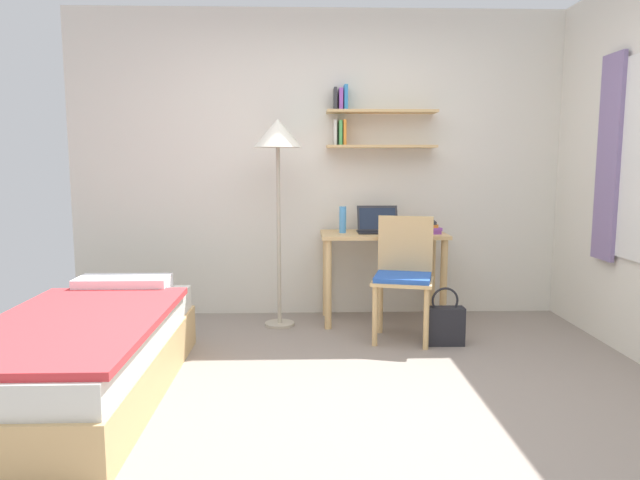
{
  "coord_description": "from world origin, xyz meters",
  "views": [
    {
      "loc": [
        -0.22,
        -2.98,
        1.32
      ],
      "look_at": [
        -0.12,
        0.51,
        0.85
      ],
      "focal_mm": 32.34,
      "sensor_mm": 36.0,
      "label": 1
    }
  ],
  "objects_px": {
    "bed": "(84,355)",
    "handbag": "(444,324)",
    "water_bottle": "(343,220)",
    "book_stack": "(427,227)",
    "desk_chair": "(404,272)",
    "laptop": "(378,226)",
    "desk": "(383,251)",
    "standing_lamp": "(278,145)"
  },
  "relations": [
    {
      "from": "bed",
      "to": "handbag",
      "type": "bearing_deg",
      "value": 20.78
    },
    {
      "from": "water_bottle",
      "to": "book_stack",
      "type": "height_order",
      "value": "water_bottle"
    },
    {
      "from": "bed",
      "to": "desk_chair",
      "type": "bearing_deg",
      "value": 27.23
    },
    {
      "from": "bed",
      "to": "desk_chair",
      "type": "height_order",
      "value": "desk_chair"
    },
    {
      "from": "water_bottle",
      "to": "laptop",
      "type": "bearing_deg",
      "value": 5.91
    },
    {
      "from": "desk",
      "to": "book_stack",
      "type": "distance_m",
      "value": 0.41
    },
    {
      "from": "bed",
      "to": "water_bottle",
      "type": "bearing_deg",
      "value": 43.83
    },
    {
      "from": "standing_lamp",
      "to": "laptop",
      "type": "xyz_separation_m",
      "value": [
        0.82,
        0.13,
        -0.65
      ]
    },
    {
      "from": "desk",
      "to": "standing_lamp",
      "type": "xyz_separation_m",
      "value": [
        -0.85,
        -0.1,
        0.86
      ]
    },
    {
      "from": "bed",
      "to": "water_bottle",
      "type": "relative_size",
      "value": 8.98
    },
    {
      "from": "desk",
      "to": "standing_lamp",
      "type": "height_order",
      "value": "standing_lamp"
    },
    {
      "from": "desk",
      "to": "handbag",
      "type": "relative_size",
      "value": 2.38
    },
    {
      "from": "desk_chair",
      "to": "handbag",
      "type": "bearing_deg",
      "value": -30.86
    },
    {
      "from": "handbag",
      "to": "water_bottle",
      "type": "bearing_deg",
      "value": 137.39
    },
    {
      "from": "laptop",
      "to": "desk_chair",
      "type": "bearing_deg",
      "value": -75.76
    },
    {
      "from": "book_stack",
      "to": "water_bottle",
      "type": "bearing_deg",
      "value": 178.24
    },
    {
      "from": "bed",
      "to": "book_stack",
      "type": "xyz_separation_m",
      "value": [
        2.26,
        1.48,
        0.56
      ]
    },
    {
      "from": "desk_chair",
      "to": "book_stack",
      "type": "distance_m",
      "value": 0.6
    },
    {
      "from": "desk_chair",
      "to": "desk",
      "type": "bearing_deg",
      "value": 100.86
    },
    {
      "from": "standing_lamp",
      "to": "handbag",
      "type": "height_order",
      "value": "standing_lamp"
    },
    {
      "from": "bed",
      "to": "desk",
      "type": "bearing_deg",
      "value": 38.29
    },
    {
      "from": "standing_lamp",
      "to": "book_stack",
      "type": "distance_m",
      "value": 1.38
    },
    {
      "from": "bed",
      "to": "standing_lamp",
      "type": "xyz_separation_m",
      "value": [
        1.05,
        1.4,
        1.22
      ]
    },
    {
      "from": "bed",
      "to": "water_bottle",
      "type": "distance_m",
      "value": 2.26
    },
    {
      "from": "laptop",
      "to": "handbag",
      "type": "bearing_deg",
      "value": -59.01
    },
    {
      "from": "laptop",
      "to": "book_stack",
      "type": "xyz_separation_m",
      "value": [
        0.4,
        -0.05,
        -0.01
      ]
    },
    {
      "from": "desk",
      "to": "desk_chair",
      "type": "height_order",
      "value": "desk_chair"
    },
    {
      "from": "desk",
      "to": "standing_lamp",
      "type": "relative_size",
      "value": 0.61
    },
    {
      "from": "handbag",
      "to": "laptop",
      "type": "bearing_deg",
      "value": 120.99
    },
    {
      "from": "desk",
      "to": "desk_chair",
      "type": "distance_m",
      "value": 0.49
    },
    {
      "from": "laptop",
      "to": "water_bottle",
      "type": "xyz_separation_m",
      "value": [
        -0.3,
        -0.03,
        0.05
      ]
    },
    {
      "from": "laptop",
      "to": "water_bottle",
      "type": "bearing_deg",
      "value": -174.09
    },
    {
      "from": "water_bottle",
      "to": "handbag",
      "type": "bearing_deg",
      "value": -42.61
    },
    {
      "from": "bed",
      "to": "laptop",
      "type": "distance_m",
      "value": 2.48
    },
    {
      "from": "book_stack",
      "to": "handbag",
      "type": "height_order",
      "value": "book_stack"
    },
    {
      "from": "laptop",
      "to": "standing_lamp",
      "type": "bearing_deg",
      "value": -170.65
    },
    {
      "from": "desk_chair",
      "to": "water_bottle",
      "type": "relative_size",
      "value": 4.22
    },
    {
      "from": "desk_chair",
      "to": "water_bottle",
      "type": "distance_m",
      "value": 0.73
    },
    {
      "from": "desk",
      "to": "desk_chair",
      "type": "xyz_separation_m",
      "value": [
        0.09,
        -0.48,
        -0.08
      ]
    },
    {
      "from": "laptop",
      "to": "water_bottle",
      "type": "relative_size",
      "value": 1.58
    },
    {
      "from": "water_bottle",
      "to": "book_stack",
      "type": "relative_size",
      "value": 0.86
    },
    {
      "from": "standing_lamp",
      "to": "handbag",
      "type": "distance_m",
      "value": 1.87
    }
  ]
}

